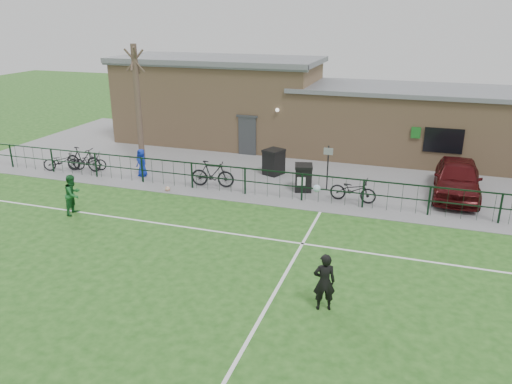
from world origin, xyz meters
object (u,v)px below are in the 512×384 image
(wheelie_bin_right, at_px, (303,178))
(bicycle_d, at_px, (212,174))
(bare_tree, at_px, (138,107))
(wheelie_bin_left, at_px, (274,163))
(bicycle_b, at_px, (83,159))
(bicycle_e, at_px, (353,190))
(bicycle_c, at_px, (90,161))
(car_maroon, at_px, (457,178))
(spectator_child, at_px, (142,163))
(sign_post, at_px, (328,168))
(ball_ground, at_px, (168,189))
(bicycle_a, at_px, (62,161))
(outfield_player, at_px, (73,194))

(wheelie_bin_right, distance_m, bicycle_d, 4.05)
(bare_tree, distance_m, wheelie_bin_left, 7.31)
(bicycle_b, xyz_separation_m, bicycle_e, (13.19, -0.07, -0.09))
(bicycle_c, distance_m, bicycle_e, 12.98)
(car_maroon, bearing_deg, bare_tree, -177.66)
(car_maroon, distance_m, spectator_child, 14.19)
(bare_tree, distance_m, bicycle_d, 5.75)
(wheelie_bin_right, relative_size, car_maroon, 0.23)
(car_maroon, bearing_deg, sign_post, -167.68)
(car_maroon, bearing_deg, bicycle_d, -166.13)
(bare_tree, distance_m, spectator_child, 3.06)
(sign_post, height_order, bicycle_b, sign_post)
(bare_tree, bearing_deg, bicycle_d, -23.31)
(ball_ground, bearing_deg, bicycle_d, 34.84)
(ball_ground, bearing_deg, bicycle_a, 170.85)
(bare_tree, height_order, bicycle_a, bare_tree)
(car_maroon, bearing_deg, outfield_player, -152.50)
(ball_ground, bearing_deg, bicycle_e, 9.23)
(bicycle_a, bearing_deg, bicycle_e, -111.66)
(bicycle_b, distance_m, outfield_player, 5.71)
(bicycle_e, relative_size, ball_ground, 8.63)
(wheelie_bin_right, xyz_separation_m, sign_post, (0.97, 0.37, 0.46))
(sign_post, relative_size, bicycle_d, 1.01)
(sign_post, distance_m, outfield_player, 10.53)
(outfield_player, bearing_deg, spectator_child, -4.24)
(bicycle_a, xyz_separation_m, outfield_player, (4.15, -4.46, 0.30))
(bicycle_a, bearing_deg, bicycle_d, -111.76)
(bicycle_b, xyz_separation_m, spectator_child, (3.18, 0.15, 0.07))
(bicycle_a, xyz_separation_m, bicycle_c, (1.25, 0.52, -0.03))
(bicycle_c, bearing_deg, bicycle_a, 98.04)
(sign_post, bearing_deg, car_maroon, 10.36)
(bicycle_a, bearing_deg, bare_tree, -78.29)
(bicycle_b, relative_size, spectator_child, 1.48)
(bare_tree, height_order, outfield_player, bare_tree)
(wheelie_bin_right, xyz_separation_m, bicycle_e, (2.26, -0.69, -0.04))
(bicycle_a, relative_size, bicycle_b, 0.90)
(wheelie_bin_left, distance_m, spectator_child, 6.29)
(bicycle_e, distance_m, ball_ground, 7.99)
(bare_tree, distance_m, outfield_player, 7.08)
(bicycle_e, height_order, outfield_player, outfield_player)
(bicycle_e, relative_size, outfield_player, 1.21)
(car_maroon, height_order, bicycle_b, car_maroon)
(bicycle_c, height_order, bicycle_e, bicycle_e)
(wheelie_bin_right, relative_size, bicycle_b, 0.55)
(bare_tree, relative_size, bicycle_b, 3.05)
(bare_tree, height_order, wheelie_bin_right, bare_tree)
(wheelie_bin_right, relative_size, spectator_child, 0.81)
(bicycle_c, distance_m, spectator_child, 2.98)
(bare_tree, relative_size, wheelie_bin_right, 5.56)
(wheelie_bin_right, xyz_separation_m, spectator_child, (-7.75, -0.48, 0.12))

